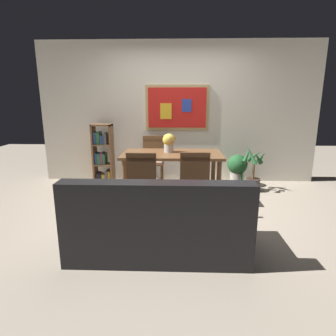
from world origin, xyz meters
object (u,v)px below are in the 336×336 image
(dining_chair_near_right, at_px, (194,179))
(tv_remote, at_px, (191,154))
(leather_couch, at_px, (158,224))
(potted_ivy, at_px, (237,168))
(dining_chair_near_left, at_px, (143,179))
(flower_vase, at_px, (169,142))
(dining_table, at_px, (172,159))
(dining_chair_far_left, at_px, (153,157))
(potted_palm, at_px, (253,174))
(bookshelf, at_px, (103,156))

(dining_chair_near_right, height_order, tv_remote, dining_chair_near_right)
(leather_couch, bearing_deg, potted_ivy, 61.75)
(dining_chair_near_left, height_order, flower_vase, flower_vase)
(dining_table, distance_m, dining_chair_far_left, 0.82)
(dining_chair_far_left, bearing_deg, dining_chair_near_right, -64.90)
(dining_table, bearing_deg, potted_ivy, 31.92)
(leather_couch, xyz_separation_m, flower_vase, (0.05, 1.73, 0.60))
(dining_chair_far_left, height_order, potted_ivy, dining_chair_far_left)
(potted_ivy, bearing_deg, potted_palm, -54.22)
(dining_table, bearing_deg, dining_chair_far_left, 116.52)
(dining_chair_near_right, height_order, flower_vase, flower_vase)
(dining_chair_near_left, relative_size, leather_couch, 0.51)
(bookshelf, xyz_separation_m, tv_remote, (1.60, -0.93, 0.23))
(dining_chair_near_left, height_order, potted_ivy, dining_chair_near_left)
(potted_ivy, distance_m, tv_remote, 1.32)
(tv_remote, bearing_deg, flower_vase, 147.83)
(dining_chair_near_left, height_order, dining_chair_far_left, same)
(dining_chair_far_left, distance_m, potted_ivy, 1.56)
(dining_chair_near_left, height_order, potted_palm, dining_chair_near_left)
(potted_palm, bearing_deg, dining_chair_near_right, -133.30)
(dining_chair_far_left, relative_size, leather_couch, 0.51)
(potted_ivy, height_order, potted_palm, potted_palm)
(bookshelf, height_order, potted_palm, bookshelf)
(potted_palm, bearing_deg, bookshelf, 172.63)
(dining_chair_near_right, relative_size, tv_remote, 6.06)
(dining_chair_near_right, distance_m, leather_couch, 1.06)
(dining_chair_near_left, height_order, dining_chair_near_right, same)
(leather_couch, bearing_deg, dining_chair_far_left, 96.25)
(dining_chair_far_left, relative_size, potted_palm, 1.12)
(dining_table, bearing_deg, leather_couch, -93.54)
(dining_chair_near_right, xyz_separation_m, flower_vase, (-0.36, 0.79, 0.37))
(dining_chair_far_left, relative_size, dining_chair_near_right, 1.00)
(dining_table, height_order, dining_chair_near_right, dining_chair_near_right)
(dining_table, height_order, leather_couch, leather_couch)
(flower_vase, xyz_separation_m, tv_remote, (0.34, -0.21, -0.15))
(flower_vase, bearing_deg, dining_chair_far_left, 115.67)
(dining_table, xyz_separation_m, dining_chair_near_left, (-0.37, -0.77, -0.11))
(dining_chair_far_left, distance_m, leather_couch, 2.42)
(dining_chair_near_right, distance_m, bookshelf, 2.21)
(leather_couch, height_order, potted_ivy, leather_couch)
(dining_chair_near_left, height_order, bookshelf, bookshelf)
(dining_chair_far_left, distance_m, dining_chair_near_right, 1.59)
(dining_chair_near_left, bearing_deg, dining_chair_near_right, 4.62)
(dining_table, relative_size, dining_chair_far_left, 1.70)
(dining_chair_far_left, height_order, bookshelf, bookshelf)
(dining_chair_near_right, bearing_deg, dining_chair_far_left, 115.10)
(dining_table, distance_m, flower_vase, 0.28)
(potted_ivy, height_order, flower_vase, flower_vase)
(leather_couch, bearing_deg, dining_chair_near_left, 106.77)
(dining_chair_far_left, bearing_deg, tv_remote, -53.00)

